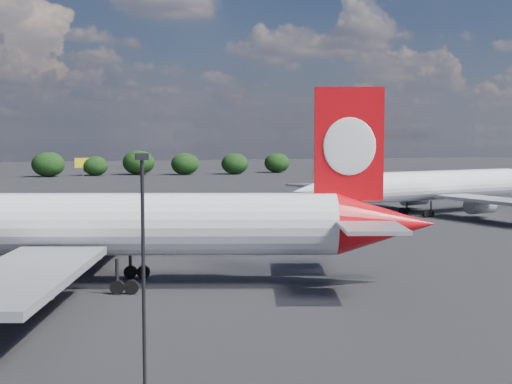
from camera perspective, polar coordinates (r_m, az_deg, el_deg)
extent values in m
plane|color=black|center=(101.49, -16.70, -2.64)|extent=(500.00, 500.00, 0.00)
cylinder|color=white|center=(59.73, -12.50, -2.54)|extent=(38.81, 15.78, 5.12)
cone|color=red|center=(59.48, 10.32, -2.53)|extent=(9.30, 7.21, 5.12)
cube|color=red|center=(58.54, 7.45, 3.83)|extent=(5.55, 2.06, 9.22)
ellipsoid|color=white|center=(58.24, 7.49, 3.64)|extent=(4.19, 1.40, 4.71)
ellipsoid|color=white|center=(58.84, 7.40, 3.65)|extent=(4.19, 1.40, 4.71)
cube|color=gray|center=(53.57, 9.30, -2.86)|extent=(6.14, 7.19, 0.31)
cube|color=gray|center=(64.62, 7.60, -1.57)|extent=(6.14, 7.19, 0.31)
cube|color=gray|center=(47.77, -18.23, -6.42)|extent=(12.11, 21.53, 0.56)
cube|color=gray|center=(73.28, -11.89, -2.52)|extent=(12.11, 21.53, 0.56)
cylinder|color=red|center=(53.43, -18.62, -6.73)|extent=(5.69, 4.09, 2.77)
cube|color=gray|center=(53.30, -18.64, -5.97)|extent=(2.25, 0.92, 1.23)
cylinder|color=red|center=(68.96, -14.39, -4.12)|extent=(5.69, 4.09, 2.77)
cube|color=gray|center=(68.86, -14.40, -3.53)|extent=(2.25, 0.92, 1.23)
cylinder|color=black|center=(56.91, -11.05, -6.52)|extent=(0.36, 0.36, 2.56)
cylinder|color=black|center=(57.11, -11.04, -7.48)|extent=(1.21, 0.76, 1.13)
cylinder|color=black|center=(56.91, -9.91, -7.50)|extent=(1.21, 0.76, 1.13)
cylinder|color=black|center=(62.86, -10.03, -5.45)|extent=(0.36, 0.36, 2.56)
cylinder|color=black|center=(63.04, -10.02, -6.32)|extent=(1.21, 0.76, 1.13)
cylinder|color=black|center=(62.86, -9.00, -6.34)|extent=(1.21, 0.76, 1.13)
cylinder|color=white|center=(114.13, 13.60, 0.51)|extent=(34.95, 11.72, 4.57)
sphere|color=white|center=(126.47, 19.44, 0.76)|extent=(5.43, 5.43, 4.57)
cone|color=white|center=(101.18, 4.76, 0.11)|extent=(8.11, 6.00, 4.57)
cube|color=navy|center=(102.44, 6.07, 3.44)|extent=(5.02, 1.50, 8.23)
ellipsoid|color=red|center=(102.22, 6.15, 3.34)|extent=(3.80, 0.98, 4.21)
ellipsoid|color=red|center=(102.67, 5.98, 3.35)|extent=(3.80, 0.98, 4.21)
cube|color=gray|center=(98.08, 7.28, 0.17)|extent=(5.17, 6.23, 0.27)
cube|color=gray|center=(106.35, 4.09, 0.53)|extent=(5.17, 6.23, 0.27)
cube|color=gray|center=(107.12, 18.60, -0.65)|extent=(9.63, 19.13, 0.50)
cube|color=gray|center=(124.40, 10.53, 0.21)|extent=(9.63, 19.13, 0.50)
cylinder|color=gray|center=(111.68, 17.50, -1.03)|extent=(4.99, 3.37, 2.47)
cube|color=gray|center=(111.62, 17.51, -0.70)|extent=(2.03, 0.69, 1.10)
cylinder|color=gray|center=(122.20, 12.54, -0.46)|extent=(4.99, 3.37, 2.47)
cube|color=gray|center=(122.15, 12.55, -0.16)|extent=(2.03, 0.69, 1.10)
cylinder|color=black|center=(111.15, 13.83, -1.26)|extent=(0.30, 0.30, 2.29)
cylinder|color=black|center=(111.24, 13.82, -1.71)|extent=(1.07, 0.61, 1.01)
cylinder|color=black|center=(110.56, 13.44, -1.74)|extent=(1.07, 0.61, 1.01)
cylinder|color=black|center=(115.23, 11.98, -1.03)|extent=(0.30, 0.30, 2.29)
cylinder|color=black|center=(115.31, 11.98, -1.45)|extent=(1.07, 0.61, 1.01)
cylinder|color=black|center=(114.66, 11.60, -1.48)|extent=(1.07, 0.61, 1.01)
cylinder|color=black|center=(124.02, 18.27, -0.79)|extent=(0.26, 0.26, 2.29)
cylinder|color=black|center=(124.10, 18.26, -1.21)|extent=(0.87, 0.48, 0.82)
cylinder|color=black|center=(31.19, -8.97, -7.94)|extent=(0.16, 0.16, 11.34)
cube|color=black|center=(30.47, -9.11, 2.81)|extent=(0.55, 0.30, 0.28)
cube|color=yellow|center=(223.20, -13.67, 2.28)|extent=(5.00, 0.30, 3.00)
cylinder|color=gray|center=(223.32, -13.66, 1.57)|extent=(0.30, 0.30, 2.50)
ellipsoid|color=black|center=(221.60, -16.29, 2.14)|extent=(9.74, 8.24, 7.49)
ellipsoid|color=black|center=(224.29, -12.74, 2.04)|extent=(7.72, 6.53, 5.94)
ellipsoid|color=black|center=(226.67, -9.37, 2.35)|extent=(10.04, 8.50, 7.73)
ellipsoid|color=black|center=(224.84, -5.70, 2.26)|extent=(8.92, 7.55, 6.86)
ellipsoid|color=black|center=(226.66, -1.70, 2.28)|extent=(8.75, 7.40, 6.73)
ellipsoid|color=black|center=(236.33, 1.69, 2.35)|extent=(8.50, 7.19, 6.54)
ellipsoid|color=black|center=(237.00, 6.10, 2.29)|extent=(8.03, 6.79, 6.18)
ellipsoid|color=black|center=(246.08, 8.22, 2.39)|extent=(8.48, 7.18, 6.53)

